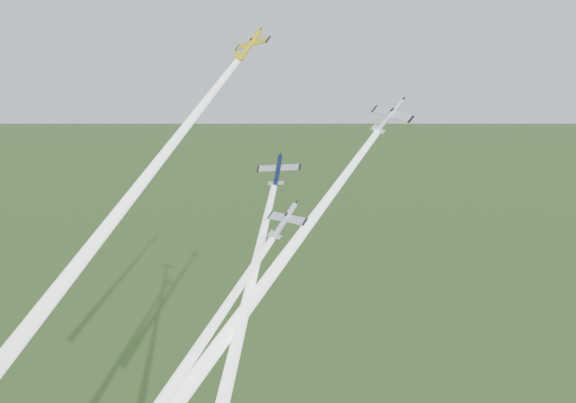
% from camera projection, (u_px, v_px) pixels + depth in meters
% --- Properties ---
extents(plane_yellow, '(9.03, 9.09, 7.88)m').
position_uv_depth(plane_yellow, '(250.00, 45.00, 114.40)').
color(plane_yellow, gold).
extents(smoke_trail_yellow, '(16.00, 45.92, 45.27)m').
position_uv_depth(smoke_trail_yellow, '(116.00, 216.00, 103.61)').
color(smoke_trail_yellow, white).
extents(plane_navy, '(8.90, 7.61, 6.36)m').
position_uv_depth(plane_navy, '(278.00, 170.00, 112.73)').
color(plane_navy, '#0B1533').
extents(smoke_trail_navy, '(16.84, 46.88, 46.36)m').
position_uv_depth(smoke_trail_navy, '(226.00, 388.00, 94.09)').
color(smoke_trail_navy, white).
extents(plane_silver_right, '(10.76, 9.25, 7.59)m').
position_uv_depth(plane_silver_right, '(389.00, 116.00, 109.30)').
color(plane_silver_right, silver).
extents(smoke_trail_silver_right, '(19.14, 42.29, 42.79)m').
position_uv_depth(smoke_trail_silver_right, '(261.00, 288.00, 100.77)').
color(smoke_trail_silver_right, white).
extents(plane_silver_low, '(8.84, 8.19, 6.49)m').
position_uv_depth(plane_silver_low, '(284.00, 221.00, 101.84)').
color(plane_silver_low, silver).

